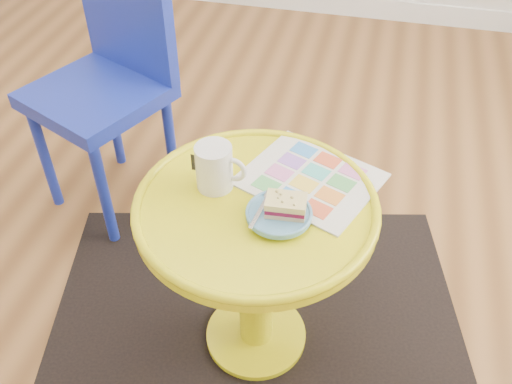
% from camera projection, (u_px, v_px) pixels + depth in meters
% --- Properties ---
extents(floor, '(4.00, 4.00, 0.00)m').
position_uv_depth(floor, '(187.00, 232.00, 2.13)').
color(floor, brown).
rests_on(floor, ground).
extents(room_walls, '(4.00, 4.00, 4.00)m').
position_uv_depth(room_walls, '(66.00, 59.00, 2.98)').
color(room_walls, silver).
rests_on(room_walls, ground).
extents(rug, '(1.52, 1.37, 0.01)m').
position_uv_depth(rug, '(256.00, 337.00, 1.79)').
color(rug, black).
rests_on(rug, ground).
extents(side_table, '(0.61, 0.61, 0.58)m').
position_uv_depth(side_table, '(256.00, 248.00, 1.52)').
color(side_table, yellow).
rests_on(side_table, ground).
extents(chair, '(0.54, 0.55, 0.93)m').
position_uv_depth(chair, '(110.00, 72.00, 1.96)').
color(chair, '#192AA3').
rests_on(chair, ground).
extents(newspaper, '(0.41, 0.38, 0.01)m').
position_uv_depth(newspaper, '(310.00, 179.00, 1.47)').
color(newspaper, silver).
rests_on(newspaper, side_table).
extents(mug, '(0.13, 0.09, 0.12)m').
position_uv_depth(mug, '(215.00, 166.00, 1.41)').
color(mug, silver).
rests_on(mug, side_table).
extents(plate, '(0.16, 0.16, 0.02)m').
position_uv_depth(plate, '(279.00, 214.00, 1.36)').
color(plate, '#5894BB').
rests_on(plate, newspaper).
extents(cake_slice, '(0.10, 0.07, 0.04)m').
position_uv_depth(cake_slice, '(286.00, 205.00, 1.34)').
color(cake_slice, '#D3BC8C').
rests_on(cake_slice, plate).
extents(fork, '(0.03, 0.14, 0.00)m').
position_uv_depth(fork, '(262.00, 207.00, 1.36)').
color(fork, silver).
rests_on(fork, plate).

